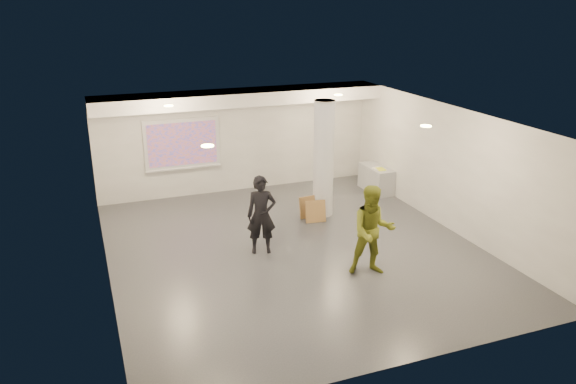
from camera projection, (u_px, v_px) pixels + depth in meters
name	position (u px, v px, depth m)	size (l,w,h in m)	color
floor	(294.00, 250.00, 12.65)	(8.00, 9.00, 0.01)	#393B41
ceiling	(295.00, 119.00, 11.67)	(8.00, 9.00, 0.01)	white
wall_back	(237.00, 140.00, 16.13)	(8.00, 0.01, 3.00)	beige
wall_front	(407.00, 279.00, 8.19)	(8.00, 0.01, 3.00)	beige
wall_left	(102.00, 210.00, 10.82)	(0.01, 9.00, 3.00)	beige
wall_right	(449.00, 168.00, 13.50)	(0.01, 9.00, 3.00)	beige
soffit_band	(242.00, 97.00, 15.21)	(8.00, 1.10, 0.36)	white
downlight_nw	(169.00, 106.00, 13.14)	(0.22, 0.22, 0.02)	#FFF77F
downlight_ne	(338.00, 95.00, 14.62)	(0.22, 0.22, 0.02)	#FFF77F
downlight_sw	(208.00, 146.00, 9.61)	(0.22, 0.22, 0.02)	#FFF77F
downlight_se	(426.00, 126.00, 11.09)	(0.22, 0.22, 0.02)	#FFF77F
column	(324.00, 159.00, 14.25)	(0.52, 0.52, 3.00)	silver
projection_screen	(182.00, 144.00, 15.54)	(2.10, 0.13, 1.42)	silver
credenza	(376.00, 179.00, 16.37)	(0.53, 1.27, 0.74)	#A1A4A7
papers_stack	(379.00, 168.00, 16.06)	(0.25, 0.32, 0.02)	white
postit_pad	(381.00, 169.00, 15.99)	(0.21, 0.29, 0.03)	#F0FF2E
cardboard_back	(316.00, 211.00, 14.14)	(0.52, 0.05, 0.56)	olive
cardboard_front	(309.00, 207.00, 14.43)	(0.52, 0.05, 0.57)	olive
woman	(261.00, 215.00, 12.27)	(0.64, 0.42, 1.76)	black
man	(373.00, 231.00, 11.29)	(0.92, 0.71, 1.88)	olive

